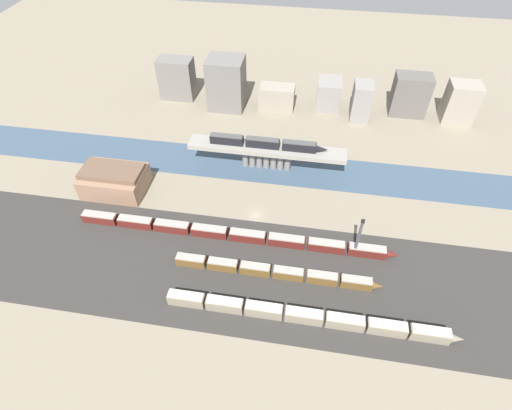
# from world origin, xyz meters

# --- Properties ---
(ground_plane) EXTENTS (400.00, 400.00, 0.00)m
(ground_plane) POSITION_xyz_m (0.00, 0.00, 0.00)
(ground_plane) COLOR gray
(railbed_yard) EXTENTS (280.00, 42.00, 0.01)m
(railbed_yard) POSITION_xyz_m (0.00, -24.00, 0.00)
(railbed_yard) COLOR #33302D
(railbed_yard) RESTS_ON ground
(river_water) EXTENTS (320.00, 19.08, 0.01)m
(river_water) POSITION_xyz_m (0.00, 26.10, 0.00)
(river_water) COLOR #3D5166
(river_water) RESTS_ON ground
(bridge) EXTENTS (59.27, 7.66, 9.59)m
(bridge) POSITION_xyz_m (-0.00, 26.10, 7.39)
(bridge) COLOR gray
(bridge) RESTS_ON ground
(train_on_bridge) EXTENTS (44.07, 2.72, 3.63)m
(train_on_bridge) POSITION_xyz_m (-0.07, 26.10, 11.36)
(train_on_bridge) COLOR black
(train_on_bridge) RESTS_ON bridge
(train_yard_near) EXTENTS (80.03, 3.00, 4.14)m
(train_yard_near) POSITION_xyz_m (20.46, -36.93, 2.04)
(train_yard_near) COLOR gray
(train_yard_near) RESTS_ON ground
(train_yard_mid) EXTENTS (62.09, 2.90, 3.42)m
(train_yard_mid) POSITION_xyz_m (9.93, -23.54, 1.67)
(train_yard_mid) COLOR brown
(train_yard_mid) RESTS_ON ground
(train_yard_far) EXTENTS (104.16, 3.09, 3.53)m
(train_yard_far) POSITION_xyz_m (-5.51, -11.25, 1.73)
(train_yard_far) COLOR #5B1E19
(train_yard_far) RESTS_ON ground
(warehouse_building) EXTENTS (21.80, 15.45, 9.62)m
(warehouse_building) POSITION_xyz_m (-52.22, 4.70, 4.57)
(warehouse_building) COLOR #937056
(warehouse_building) RESTS_ON ground
(signal_tower) EXTENTS (1.00, 0.88, 16.23)m
(signal_tower) POSITION_xyz_m (33.23, -12.02, 8.06)
(signal_tower) COLOR #4C4C51
(signal_tower) RESTS_ON ground
(city_block_far_left) EXTENTS (15.80, 9.43, 18.79)m
(city_block_far_left) POSITION_xyz_m (-48.87, 71.80, 9.39)
(city_block_far_left) COLOR slate
(city_block_far_left) RESTS_ON ground
(city_block_left) EXTENTS (15.94, 13.85, 22.95)m
(city_block_left) POSITION_xyz_m (-24.19, 67.21, 11.48)
(city_block_left) COLOR slate
(city_block_left) RESTS_ON ground
(city_block_center) EXTENTS (15.73, 8.65, 10.71)m
(city_block_center) POSITION_xyz_m (-1.37, 69.49, 5.35)
(city_block_center) COLOR gray
(city_block_center) RESTS_ON ground
(city_block_right) EXTENTS (10.63, 12.79, 12.96)m
(city_block_right) POSITION_xyz_m (21.80, 74.10, 6.48)
(city_block_right) COLOR gray
(city_block_right) RESTS_ON ground
(city_block_far_right) EXTENTS (8.02, 10.51, 16.50)m
(city_block_far_right) POSITION_xyz_m (35.98, 66.90, 8.25)
(city_block_far_right) COLOR gray
(city_block_far_right) RESTS_ON ground
(city_block_tall) EXTENTS (15.58, 9.55, 18.37)m
(city_block_tall) POSITION_xyz_m (57.13, 74.05, 9.19)
(city_block_tall) COLOR #605B56
(city_block_tall) RESTS_ON ground
(city_block_low) EXTENTS (12.90, 10.06, 17.51)m
(city_block_low) POSITION_xyz_m (78.14, 71.84, 8.75)
(city_block_low) COLOR gray
(city_block_low) RESTS_ON ground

